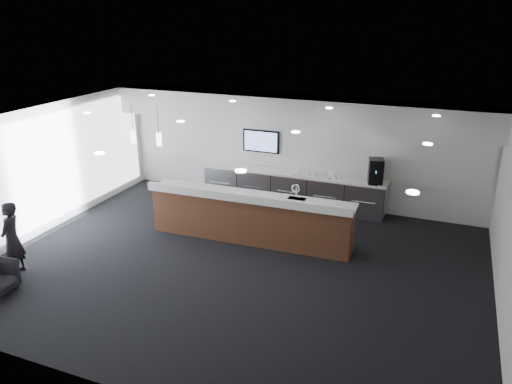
% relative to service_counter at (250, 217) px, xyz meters
% --- Properties ---
extents(ground, '(10.00, 10.00, 0.00)m').
position_rel_service_counter_xyz_m(ground, '(0.21, -1.21, -0.58)').
color(ground, black).
rests_on(ground, ground).
extents(ceiling, '(10.00, 8.00, 0.02)m').
position_rel_service_counter_xyz_m(ceiling, '(0.21, -1.21, 2.42)').
color(ceiling, black).
rests_on(ceiling, back_wall).
extents(back_wall, '(10.00, 0.02, 3.00)m').
position_rel_service_counter_xyz_m(back_wall, '(0.21, 2.79, 0.92)').
color(back_wall, white).
rests_on(back_wall, ground).
extents(left_wall, '(0.02, 8.00, 3.00)m').
position_rel_service_counter_xyz_m(left_wall, '(-4.79, -1.21, 0.92)').
color(left_wall, white).
rests_on(left_wall, ground).
extents(right_wall, '(0.02, 8.00, 3.00)m').
position_rel_service_counter_xyz_m(right_wall, '(5.21, -1.21, 0.92)').
color(right_wall, white).
rests_on(right_wall, ground).
extents(soffit_bulkhead, '(10.00, 0.90, 0.70)m').
position_rel_service_counter_xyz_m(soffit_bulkhead, '(0.21, 2.34, 2.07)').
color(soffit_bulkhead, white).
rests_on(soffit_bulkhead, back_wall).
extents(alcove_panel, '(9.80, 0.06, 1.40)m').
position_rel_service_counter_xyz_m(alcove_panel, '(0.21, 2.76, 1.02)').
color(alcove_panel, white).
rests_on(alcove_panel, back_wall).
extents(window_blinds_wall, '(0.04, 7.36, 2.55)m').
position_rel_service_counter_xyz_m(window_blinds_wall, '(-4.75, -1.21, 0.92)').
color(window_blinds_wall, '#ABBDCD').
rests_on(window_blinds_wall, left_wall).
extents(back_credenza, '(5.06, 0.66, 0.95)m').
position_rel_service_counter_xyz_m(back_credenza, '(0.21, 2.43, -0.10)').
color(back_credenza, '#92959A').
rests_on(back_credenza, ground).
extents(wall_tv, '(1.05, 0.08, 0.62)m').
position_rel_service_counter_xyz_m(wall_tv, '(-0.79, 2.70, 1.07)').
color(wall_tv, black).
rests_on(wall_tv, back_wall).
extents(pendant_left, '(0.12, 0.12, 0.30)m').
position_rel_service_counter_xyz_m(pendant_left, '(-2.19, -0.41, 1.67)').
color(pendant_left, '#FEECC6').
rests_on(pendant_left, ceiling).
extents(pendant_right, '(0.12, 0.12, 0.30)m').
position_rel_service_counter_xyz_m(pendant_right, '(-2.89, -0.41, 1.67)').
color(pendant_right, '#FEECC6').
rests_on(pendant_right, ceiling).
extents(ceiling_can_lights, '(7.00, 5.00, 0.02)m').
position_rel_service_counter_xyz_m(ceiling_can_lights, '(0.21, -1.21, 2.39)').
color(ceiling_can_lights, white).
rests_on(ceiling_can_lights, ceiling).
extents(service_counter, '(4.83, 0.94, 1.49)m').
position_rel_service_counter_xyz_m(service_counter, '(0.00, 0.00, 0.00)').
color(service_counter, '#4A2D18').
rests_on(service_counter, ground).
extents(coffee_machine, '(0.44, 0.52, 0.62)m').
position_rel_service_counter_xyz_m(coffee_machine, '(2.41, 2.41, 0.68)').
color(coffee_machine, black).
rests_on(coffee_machine, back_credenza).
extents(info_sign_left, '(0.15, 0.06, 0.21)m').
position_rel_service_counter_xyz_m(info_sign_left, '(0.36, 2.30, 0.48)').
color(info_sign_left, white).
rests_on(info_sign_left, back_credenza).
extents(info_sign_right, '(0.16, 0.08, 0.22)m').
position_rel_service_counter_xyz_m(info_sign_right, '(1.30, 2.32, 0.48)').
color(info_sign_right, white).
rests_on(info_sign_right, back_credenza).
extents(lounge_guest, '(0.55, 0.66, 1.55)m').
position_rel_service_counter_xyz_m(lounge_guest, '(-3.78, -3.24, 0.20)').
color(lounge_guest, black).
rests_on(lounge_guest, ground).
extents(cup_0, '(0.09, 0.09, 0.09)m').
position_rel_service_counter_xyz_m(cup_0, '(1.56, 2.34, 0.42)').
color(cup_0, white).
rests_on(cup_0, back_credenza).
extents(cup_1, '(0.13, 0.13, 0.09)m').
position_rel_service_counter_xyz_m(cup_1, '(1.42, 2.34, 0.42)').
color(cup_1, white).
rests_on(cup_1, back_credenza).
extents(cup_2, '(0.12, 0.12, 0.09)m').
position_rel_service_counter_xyz_m(cup_2, '(1.28, 2.34, 0.42)').
color(cup_2, white).
rests_on(cup_2, back_credenza).
extents(cup_3, '(0.12, 0.12, 0.09)m').
position_rel_service_counter_xyz_m(cup_3, '(1.14, 2.34, 0.42)').
color(cup_3, white).
rests_on(cup_3, back_credenza).
extents(cup_4, '(0.13, 0.13, 0.09)m').
position_rel_service_counter_xyz_m(cup_4, '(1.00, 2.34, 0.42)').
color(cup_4, white).
rests_on(cup_4, back_credenza).
extents(cup_5, '(0.10, 0.10, 0.09)m').
position_rel_service_counter_xyz_m(cup_5, '(0.86, 2.34, 0.42)').
color(cup_5, white).
rests_on(cup_5, back_credenza).
extents(cup_6, '(0.13, 0.13, 0.09)m').
position_rel_service_counter_xyz_m(cup_6, '(0.72, 2.34, 0.42)').
color(cup_6, white).
rests_on(cup_6, back_credenza).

